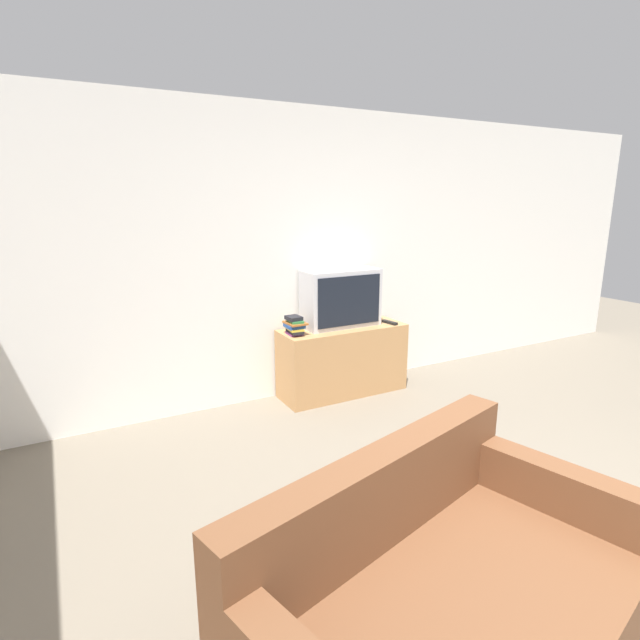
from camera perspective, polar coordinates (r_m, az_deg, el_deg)
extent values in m
plane|color=#756B5B|center=(2.98, 29.90, -25.85)|extent=(14.00, 14.00, 0.00)
cube|color=white|center=(4.64, -1.35, 7.37)|extent=(9.00, 0.06, 2.60)
cube|color=tan|center=(4.74, 2.61, -4.62)|extent=(1.21, 0.42, 0.65)
cube|color=silver|center=(4.64, 2.38, 2.53)|extent=(0.73, 0.30, 0.53)
cube|color=black|center=(4.51, 3.39, 2.19)|extent=(0.65, 0.01, 0.45)
cube|color=brown|center=(2.30, 15.42, -31.32)|extent=(1.82, 1.33, 0.41)
cube|color=brown|center=(2.21, 6.94, -19.30)|extent=(1.62, 0.57, 0.40)
cube|color=brown|center=(2.76, 24.23, -20.45)|extent=(0.38, 0.95, 0.63)
cube|color=#7A3884|center=(4.40, -2.96, -1.54)|extent=(0.12, 0.15, 0.02)
cube|color=black|center=(4.39, -2.90, -1.28)|extent=(0.12, 0.20, 0.03)
cube|color=gold|center=(4.39, -2.99, -0.95)|extent=(0.14, 0.23, 0.02)
cube|color=#23478E|center=(4.38, -2.95, -0.65)|extent=(0.15, 0.17, 0.03)
cube|color=#995623|center=(4.38, -2.84, -0.34)|extent=(0.16, 0.21, 0.02)
cube|color=#2D753D|center=(4.37, -2.84, -0.12)|extent=(0.12, 0.17, 0.02)
cube|color=black|center=(4.37, -3.02, 0.23)|extent=(0.12, 0.15, 0.03)
cube|color=black|center=(4.82, 7.98, -0.28)|extent=(0.07, 0.18, 0.02)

